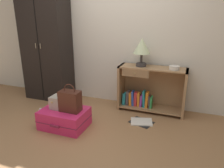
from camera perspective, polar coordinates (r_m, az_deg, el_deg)
The scene contains 11 objects.
ground_plane at distance 2.93m, azimuth -9.61°, elevation -14.65°, with size 9.00×9.00×0.00m, color #9E7047.
back_wall at distance 3.83m, azimuth 0.73°, elevation 14.16°, with size 6.40×0.10×2.60m, color silver.
wardrobe at distance 4.19m, azimuth -17.06°, elevation 10.12°, with size 0.85×0.47×2.08m.
bookshelf at distance 3.63m, azimuth 9.72°, elevation -1.54°, with size 1.09×0.36×0.76m.
table_lamp at distance 3.48m, azimuth 7.95°, elevation 9.59°, with size 0.28×0.28×0.45m.
bowl at distance 3.41m, azimuth 16.24°, elevation 4.17°, with size 0.16×0.16×0.06m, color silver.
suitcase_large at distance 3.22m, azimuth -12.49°, elevation -8.84°, with size 0.65×0.50×0.27m.
train_case at distance 3.18m, azimuth -13.45°, elevation -4.76°, with size 0.28×0.21×0.25m.
handbag at distance 3.05m, azimuth -11.08°, elevation -4.42°, with size 0.29×0.17×0.40m.
bottle at distance 3.55m, azimuth -18.34°, elevation -7.62°, with size 0.06×0.06×0.18m.
open_book_on_floor at distance 3.34m, azimuth 7.84°, elevation -9.94°, with size 0.40×0.35×0.02m.
Camera 1 is at (1.28, -2.10, 1.58)m, focal length 34.37 mm.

